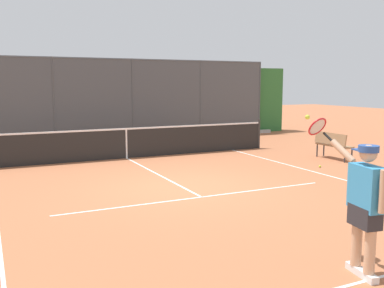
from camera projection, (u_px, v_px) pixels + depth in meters
name	position (u px, v px, depth m)	size (l,w,h in m)	color
ground_plane	(182.00, 187.00, 9.95)	(60.00, 60.00, 0.00)	#A8603D
court_line_markings	(208.00, 200.00, 8.80)	(7.86, 9.61, 0.01)	white
fence_backdrop	(91.00, 104.00, 17.86)	(18.74, 1.37, 3.36)	#474C51
tennis_net	(126.00, 143.00, 13.69)	(10.09, 0.09, 1.07)	#2D2D2D
tennis_player	(364.00, 200.00, 5.24)	(0.33, 1.40, 1.93)	silver
tennis_ball_mid_court	(320.00, 166.00, 12.23)	(0.07, 0.07, 0.07)	#C1D138
courtside_bench	(333.00, 143.00, 13.48)	(0.40, 1.30, 0.84)	#93704C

